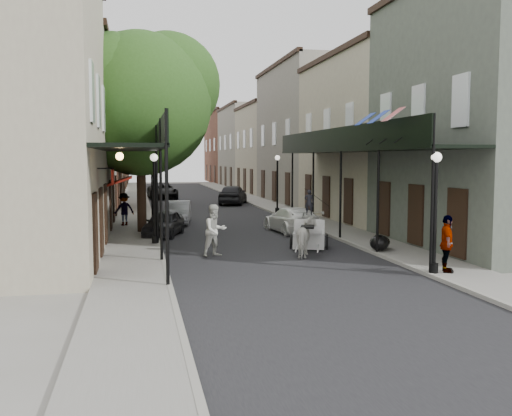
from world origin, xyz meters
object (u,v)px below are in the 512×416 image
car_left_far (162,191)px  carriage (309,224)px  car_left_near (164,223)px  car_right_far (233,194)px  lamppost_right_near (435,211)px  lamppost_right_far (277,183)px  tree_near (148,98)px  pedestrian_sidewalk_right (447,244)px  lamppost_left (155,197)px  pedestrian_walking (215,231)px  tree_far (144,128)px  car_left_mid (178,212)px  pedestrian_sidewalk_left (124,209)px  horse (307,237)px  car_right_near (292,220)px

car_left_far → carriage: bearing=-84.0°
car_left_near → car_right_far: car_right_far is taller
lamppost_right_near → lamppost_right_far: (0.00, 20.00, 0.00)m
tree_near → car_left_far: (1.60, 23.61, -5.76)m
pedestrian_sidewalk_right → lamppost_left: bearing=70.8°
carriage → pedestrian_walking: carriage is taller
lamppost_right_near → car_left_far: lamppost_right_near is taller
tree_far → car_left_mid: tree_far is taller
lamppost_left → lamppost_right_far: bearing=55.7°
lamppost_left → tree_near: bearing=91.3°
car_left_mid → car_right_far: 13.58m
carriage → lamppost_right_near: bearing=-53.5°
pedestrian_walking → car_left_mid: (-0.60, 11.00, -0.34)m
car_left_mid → car_right_far: (5.20, 12.54, 0.16)m
tree_near → pedestrian_sidewalk_left: bearing=116.9°
pedestrian_sidewalk_right → horse: bearing=60.3°
car_right_near → tree_far: bearing=-71.6°
lamppost_right_far → lamppost_right_near: bearing=-90.0°
tree_near → pedestrian_sidewalk_right: 15.95m
car_left_far → tree_far: bearing=-102.8°
lamppost_left → pedestrian_sidewalk_right: size_ratio=2.09×
pedestrian_sidewalk_right → car_right_near: bearing=33.5°
pedestrian_sidewalk_left → car_right_near: pedestrian_sidewalk_left is taller
car_right_near → carriage: bearing=77.7°
car_right_far → car_left_mid: bearing=85.2°
pedestrian_sidewalk_left → car_right_near: size_ratio=0.39×
lamppost_right_near → car_left_far: (-6.70, 35.78, -1.32)m
tree_far → horse: bearing=-75.7°
tree_near → car_right_near: bearing=-9.8°
car_right_far → lamppost_right_near: bearing=110.8°
lamppost_right_far → car_left_mid: (-6.70, -4.00, -1.42)m
horse → car_left_near: size_ratio=0.48×
lamppost_right_near → pedestrian_sidewalk_right: (0.43, 0.00, -1.04)m
pedestrian_walking → lamppost_right_far: bearing=43.7°
carriage → car_right_near: bearing=102.7°
tree_far → carriage: (6.33, -19.77, -4.89)m
tree_near → lamppost_left: (0.10, -4.18, -4.44)m
lamppost_right_near → pedestrian_sidewalk_left: (-9.60, 14.74, -1.08)m
lamppost_right_far → car_left_near: bearing=-130.5°
pedestrian_sidewalk_right → car_left_near: size_ratio=0.50×
lamppost_left → car_left_mid: 8.26m
car_right_near → car_left_mid: bearing=-49.8°
lamppost_left → pedestrian_sidewalk_right: bearing=-42.8°
lamppost_right_far → carriage: size_ratio=1.52×
pedestrian_walking → car_left_near: bearing=80.8°
tree_near → car_right_far: size_ratio=2.08×
car_left_far → car_left_mid: bearing=-93.1°
tree_far → lamppost_right_far: 11.05m
horse → lamppost_left: bearing=-15.4°
tree_near → tree_far: size_ratio=1.12×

